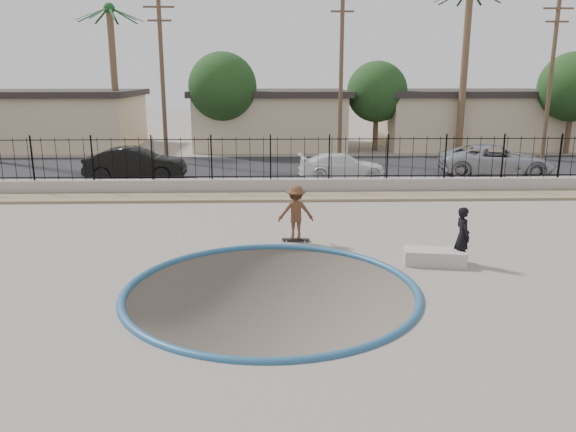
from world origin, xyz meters
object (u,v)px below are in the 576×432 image
(concrete_ledge, at_px, (435,257))
(car_d, at_px, (496,160))
(skater, at_px, (296,215))
(car_c, at_px, (342,166))
(car_a, at_px, (132,162))
(videographer, at_px, (463,236))
(car_b, at_px, (136,164))
(skateboard, at_px, (296,239))

(concrete_ledge, bearing_deg, car_d, 62.62)
(skater, height_order, car_d, skater)
(skater, relative_size, car_c, 0.39)
(skater, distance_m, concrete_ledge, 4.30)
(concrete_ledge, bearing_deg, car_a, 129.21)
(skater, bearing_deg, concrete_ledge, 145.72)
(concrete_ledge, distance_m, car_a, 17.96)
(videographer, xyz_separation_m, car_b, (-11.55, 12.61, 0.03))
(car_b, bearing_deg, skateboard, -146.07)
(concrete_ledge, distance_m, car_c, 12.66)
(skater, height_order, car_b, skater)
(skateboard, relative_size, videographer, 0.55)
(concrete_ledge, relative_size, car_b, 0.34)
(car_c, bearing_deg, skateboard, 160.89)
(skater, distance_m, car_a, 14.01)
(skater, xyz_separation_m, videographer, (4.35, -2.21, -0.04))
(skateboard, height_order, car_c, car_c)
(car_a, bearing_deg, skater, -145.61)
(skater, bearing_deg, car_b, -58.19)
(skateboard, bearing_deg, car_a, 127.57)
(car_c, bearing_deg, car_d, -90.29)
(car_b, bearing_deg, concrete_ledge, -140.11)
(skater, height_order, concrete_ledge, skater)
(skater, distance_m, car_d, 15.17)
(concrete_ledge, distance_m, car_b, 16.64)
(car_d, bearing_deg, car_b, 97.63)
(skateboard, bearing_deg, car_b, 128.87)
(car_c, xyz_separation_m, car_d, (7.76, 0.58, 0.16))
(videographer, height_order, concrete_ledge, videographer)
(skater, height_order, car_a, skater)
(skateboard, relative_size, car_b, 0.18)
(skateboard, height_order, car_d, car_d)
(skater, xyz_separation_m, concrete_ledge, (3.63, -2.22, -0.62))
(car_a, distance_m, car_d, 18.20)
(car_b, distance_m, car_d, 17.68)
(videographer, xyz_separation_m, car_c, (-1.65, 12.61, -0.13))
(concrete_ledge, xyz_separation_m, car_c, (-0.93, 12.62, 0.45))
(car_a, bearing_deg, concrete_ledge, -139.81)
(skateboard, distance_m, car_b, 12.67)
(car_b, bearing_deg, skater, -146.07)
(car_d, bearing_deg, skateboard, 142.11)
(concrete_ledge, distance_m, car_d, 14.87)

